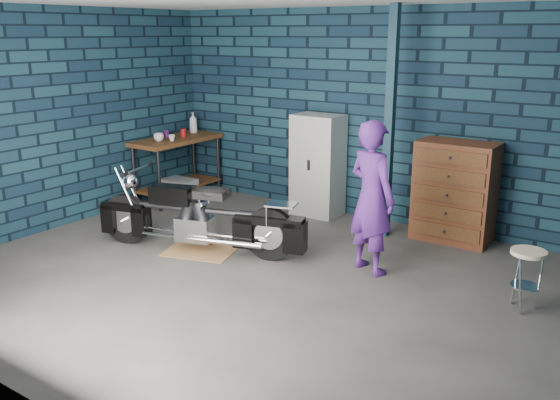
# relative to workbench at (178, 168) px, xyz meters

# --- Properties ---
(ground) EXTENTS (6.00, 6.00, 0.00)m
(ground) POSITION_rel_workbench_xyz_m (2.68, -1.75, -0.46)
(ground) COLOR #53514E
(ground) RESTS_ON ground
(room_walls) EXTENTS (6.02, 5.01, 2.71)m
(room_walls) POSITION_rel_workbench_xyz_m (2.68, -1.20, 1.45)
(room_walls) COLOR #0E1F31
(room_walls) RESTS_ON ground
(support_post) EXTENTS (0.10, 0.10, 2.70)m
(support_post) POSITION_rel_workbench_xyz_m (3.23, 0.20, 0.90)
(support_post) COLOR #112938
(support_post) RESTS_ON ground
(workbench) EXTENTS (0.60, 1.40, 0.91)m
(workbench) POSITION_rel_workbench_xyz_m (0.00, 0.00, 0.00)
(workbench) COLOR brown
(workbench) RESTS_ON ground
(drip_mat) EXTENTS (0.89, 0.76, 0.01)m
(drip_mat) POSITION_rel_workbench_xyz_m (1.75, -1.48, -0.45)
(drip_mat) COLOR olive
(drip_mat) RESTS_ON ground
(motorcycle) EXTENTS (2.16, 1.14, 0.92)m
(motorcycle) POSITION_rel_workbench_xyz_m (1.75, -1.48, 0.01)
(motorcycle) COLOR black
(motorcycle) RESTS_ON ground
(person) EXTENTS (0.67, 0.55, 1.57)m
(person) POSITION_rel_workbench_xyz_m (3.57, -0.91, 0.33)
(person) COLOR #4D207A
(person) RESTS_ON ground
(storage_bin) EXTENTS (0.48, 0.34, 0.30)m
(storage_bin) POSITION_rel_workbench_xyz_m (0.02, -0.01, -0.31)
(storage_bin) COLOR gray
(storage_bin) RESTS_ON ground
(locker) EXTENTS (0.63, 0.45, 1.35)m
(locker) POSITION_rel_workbench_xyz_m (2.10, 0.48, 0.22)
(locker) COLOR beige
(locker) RESTS_ON ground
(tool_chest) EXTENTS (0.89, 0.49, 1.18)m
(tool_chest) POSITION_rel_workbench_xyz_m (3.96, 0.48, 0.14)
(tool_chest) COLOR brown
(tool_chest) RESTS_ON ground
(shop_stool) EXTENTS (0.40, 0.40, 0.56)m
(shop_stool) POSITION_rel_workbench_xyz_m (5.11, -0.94, -0.18)
(shop_stool) COLOR beige
(shop_stool) RESTS_ON ground
(cup_a) EXTENTS (0.19, 0.19, 0.11)m
(cup_a) POSITION_rel_workbench_xyz_m (-0.00, -0.34, 0.51)
(cup_a) COLOR beige
(cup_a) RESTS_ON workbench
(cup_b) EXTENTS (0.10, 0.10, 0.08)m
(cup_b) POSITION_rel_workbench_xyz_m (0.13, -0.22, 0.50)
(cup_b) COLOR beige
(cup_b) RESTS_ON workbench
(mug_purple) EXTENTS (0.09, 0.09, 0.11)m
(mug_purple) POSITION_rel_workbench_xyz_m (-0.13, -0.07, 0.51)
(mug_purple) COLOR #4E175E
(mug_purple) RESTS_ON workbench
(mug_red) EXTENTS (0.10, 0.10, 0.12)m
(mug_red) POSITION_rel_workbench_xyz_m (0.05, 0.10, 0.51)
(mug_red) COLOR maroon
(mug_red) RESTS_ON workbench
(bottle) EXTENTS (0.15, 0.15, 0.31)m
(bottle) POSITION_rel_workbench_xyz_m (-0.10, 0.47, 0.61)
(bottle) COLOR gray
(bottle) RESTS_ON workbench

